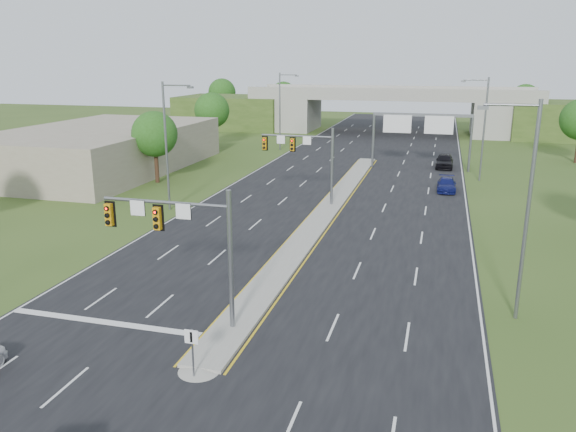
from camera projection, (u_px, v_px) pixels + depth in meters
The scene contains 22 objects.
ground at pixel (233, 329), 27.46m from camera, with size 240.00×240.00×0.00m, color #344C1B.
road at pixel (349, 183), 59.97m from camera, with size 24.00×160.00×0.02m, color black.
median at pixel (327, 210), 48.80m from camera, with size 2.00×54.00×0.16m, color gray.
median_nose at pixel (199, 369), 23.71m from camera, with size 2.00×2.00×0.16m, color gray.
lane_markings at pixel (333, 195), 54.46m from camera, with size 23.72×160.00×0.01m.
signal_mast_near at pixel (185, 234), 26.70m from camera, with size 6.62×0.60×7.00m.
signal_mast_far at pixel (307, 153), 49.92m from camera, with size 6.62×0.60×7.00m.
keep_right_sign at pixel (192, 345), 22.84m from camera, with size 0.60×0.13×2.20m.
sign_gantry at pixel (420, 126), 66.07m from camera, with size 11.58×0.44×6.67m.
overpass at pixel (391, 113), 100.81m from camera, with size 80.00×14.00×8.10m.
lightpole_l_mid at pixel (168, 140), 47.79m from camera, with size 2.85×0.25×11.00m.
lightpole_l_far at pixel (281, 108), 80.30m from camera, with size 2.85×0.25×11.00m.
lightpole_r_near at pixel (524, 202), 27.07m from camera, with size 2.85×0.25×11.00m.
lightpole_r_far at pixel (482, 124), 59.58m from camera, with size 2.85×0.25×11.00m.
tree_l_near at pixel (155, 134), 59.03m from camera, with size 4.80×4.80×7.60m.
tree_l_mid at pixel (212, 110), 83.19m from camera, with size 5.20×5.20×8.12m.
tree_back_a at pixel (222, 92), 122.89m from camera, with size 6.00×6.00×8.85m.
tree_back_b at pixel (283, 95), 119.41m from camera, with size 5.60×5.60×8.32m.
tree_back_c at pixel (525, 99), 107.17m from camera, with size 5.60×5.60×8.32m.
commercial_building at pixel (101, 149), 66.95m from camera, with size 18.00×30.00×5.00m, color gray.
car_far_b at pixel (447, 185), 56.24m from camera, with size 1.80×4.43×1.29m, color #0D1351.
car_far_c at pixel (445, 161), 68.27m from camera, with size 2.02×5.02×1.71m, color black.
Camera 1 is at (9.22, -23.35, 12.73)m, focal length 35.00 mm.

